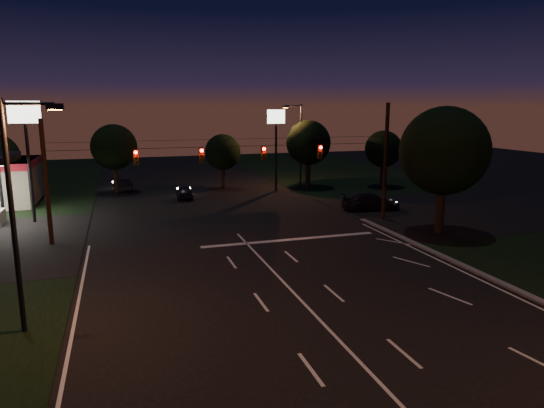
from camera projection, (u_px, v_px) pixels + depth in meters
name	position (u px, v px, depth m)	size (l,w,h in m)	color
ground	(315.00, 315.00, 20.60)	(140.00, 140.00, 0.00)	black
cross_street_right	(459.00, 210.00, 41.46)	(20.00, 16.00, 0.02)	black
center_line	(389.00, 392.00, 14.99)	(0.14, 40.00, 0.01)	silver
stop_bar	(290.00, 240.00, 32.24)	(12.00, 0.50, 0.01)	silver
utility_pole_right	(383.00, 219.00, 38.17)	(0.30, 0.30, 9.00)	black
utility_pole_left	(52.00, 245.00, 31.09)	(0.28, 0.28, 8.00)	black
signal_span	(233.00, 154.00, 33.51)	(24.00, 0.40, 1.56)	black
pole_sign_left_near	(26.00, 130.00, 35.66)	(2.20, 0.30, 9.10)	black
pole_sign_right	(276.00, 131.00, 49.78)	(1.80, 0.30, 8.40)	black
street_light_left	(18.00, 201.00, 18.12)	(2.20, 0.35, 9.00)	black
street_light_right_far	(299.00, 139.00, 52.80)	(2.20, 0.35, 9.00)	black
tree_right_near	(443.00, 152.00, 32.98)	(6.00, 6.00, 8.76)	black
tree_far_b	(114.00, 148.00, 49.24)	(4.60, 4.60, 6.98)	black
tree_far_c	(223.00, 152.00, 51.67)	(3.80, 3.80, 5.86)	black
tree_far_d	(308.00, 143.00, 52.30)	(4.80, 4.80, 7.30)	black
tree_far_e	(383.00, 149.00, 52.91)	(4.00, 4.00, 6.18)	black
car_oncoming_a	(185.00, 192.00, 46.48)	(1.48, 3.68, 1.25)	black
car_oncoming_b	(123.00, 185.00, 50.94)	(1.32, 3.79, 1.25)	black
car_cross	(371.00, 202.00, 41.38)	(2.03, 5.00, 1.45)	black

